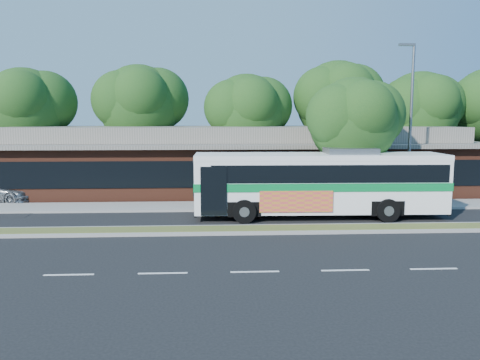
{
  "coord_description": "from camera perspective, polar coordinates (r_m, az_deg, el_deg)",
  "views": [
    {
      "loc": [
        -1.23,
        -19.75,
        4.98
      ],
      "look_at": [
        -0.09,
        2.95,
        2.0
      ],
      "focal_mm": 35.0,
      "sensor_mm": 36.0,
      "label": 1
    }
  ],
  "objects": [
    {
      "name": "ground",
      "position": [
        20.4,
        0.67,
        -6.66
      ],
      "size": [
        120.0,
        120.0,
        0.0
      ],
      "primitive_type": "plane",
      "color": "black",
      "rests_on": "ground"
    },
    {
      "name": "median_strip",
      "position": [
        20.96,
        0.57,
        -6.06
      ],
      "size": [
        26.0,
        1.1,
        0.15
      ],
      "primitive_type": "cube",
      "color": "#515825",
      "rests_on": "ground"
    },
    {
      "name": "sidewalk",
      "position": [
        26.63,
        -0.18,
        -3.18
      ],
      "size": [
        44.0,
        2.6,
        0.12
      ],
      "primitive_type": "cube",
      "color": "gray",
      "rests_on": "ground"
    },
    {
      "name": "plaza_building",
      "position": [
        32.88,
        -0.72,
        2.49
      ],
      "size": [
        33.2,
        11.2,
        4.45
      ],
      "color": "brown",
      "rests_on": "ground"
    },
    {
      "name": "lamp_post",
      "position": [
        27.92,
        20.02,
        6.86
      ],
      "size": [
        0.93,
        0.18,
        9.07
      ],
      "color": "slate",
      "rests_on": "ground"
    },
    {
      "name": "tree_bg_a",
      "position": [
        37.37,
        -24.07,
        8.19
      ],
      "size": [
        6.47,
        5.8,
        8.63
      ],
      "color": "black",
      "rests_on": "ground"
    },
    {
      "name": "tree_bg_b",
      "position": [
        36.3,
        -11.47,
        9.16
      ],
      "size": [
        6.69,
        6.0,
        9.0
      ],
      "color": "black",
      "rests_on": "ground"
    },
    {
      "name": "tree_bg_c",
      "position": [
        34.99,
        1.46,
        8.47
      ],
      "size": [
        6.24,
        5.6,
        8.26
      ],
      "color": "black",
      "rests_on": "ground"
    },
    {
      "name": "tree_bg_d",
      "position": [
        37.2,
        12.38,
        9.51
      ],
      "size": [
        6.91,
        6.2,
        9.37
      ],
      "color": "black",
      "rests_on": "ground"
    },
    {
      "name": "tree_bg_e",
      "position": [
        38.24,
        21.51,
        8.1
      ],
      "size": [
        6.47,
        5.8,
        8.5
      ],
      "color": "black",
      "rests_on": "ground"
    },
    {
      "name": "transit_bus",
      "position": [
        24.01,
        9.75,
        0.14
      ],
      "size": [
        12.62,
        3.13,
        3.53
      ],
      "rotation": [
        0.0,
        0.0,
        -0.02
      ],
      "color": "white",
      "rests_on": "ground"
    },
    {
      "name": "sidewalk_tree",
      "position": [
        26.32,
        14.3,
        7.14
      ],
      "size": [
        5.3,
        4.75,
        7.2
      ],
      "color": "black",
      "rests_on": "ground"
    }
  ]
}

